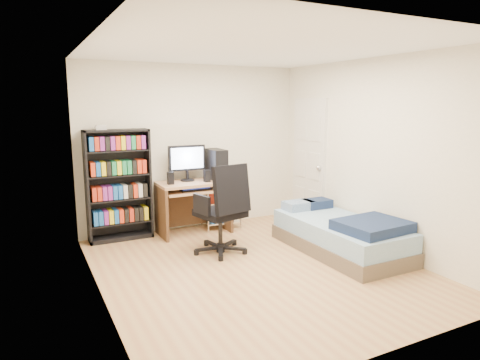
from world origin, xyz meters
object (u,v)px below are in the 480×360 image
bed (341,234)px  office_chair (223,225)px  computer_desk (199,185)px  media_shelf (119,184)px

bed → office_chair: bearing=154.7°
computer_desk → office_chair: computer_desk is taller
media_shelf → bed: (2.45, -1.86, -0.57)m
bed → media_shelf: bearing=142.9°
computer_desk → media_shelf: bearing=173.3°
office_chair → bed: bearing=-37.5°
computer_desk → bed: computer_desk is taller
computer_desk → bed: 2.21m
media_shelf → bed: 3.13m
media_shelf → office_chair: media_shelf is taller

